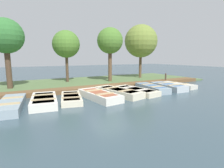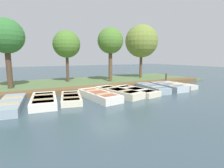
{
  "view_description": "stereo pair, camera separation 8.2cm",
  "coord_description": "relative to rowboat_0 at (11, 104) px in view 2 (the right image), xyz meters",
  "views": [
    {
      "loc": [
        10.72,
        -5.72,
        2.47
      ],
      "look_at": [
        0.41,
        -0.04,
        0.65
      ],
      "focal_mm": 28.0,
      "sensor_mm": 36.0,
      "label": 1
    },
    {
      "loc": [
        10.76,
        -5.65,
        2.47
      ],
      "look_at": [
        0.41,
        -0.04,
        0.65
      ],
      "focal_mm": 28.0,
      "sensor_mm": 36.0,
      "label": 2
    }
  ],
  "objects": [
    {
      "name": "rowboat_3",
      "position": [
        0.3,
        4.55,
        0.02
      ],
      "size": [
        3.45,
        1.57,
        0.44
      ],
      "rotation": [
        0.0,
        0.0,
        0.12
      ],
      "color": "silver",
      "rests_on": "ground_plane"
    },
    {
      "name": "mooring_post_far",
      "position": [
        -2.47,
        12.83,
        0.28
      ],
      "size": [
        0.15,
        0.15,
        0.96
      ],
      "color": "#47382D",
      "rests_on": "ground_plane"
    },
    {
      "name": "rowboat_5",
      "position": [
        0.01,
        7.47,
        -0.02
      ],
      "size": [
        3.55,
        1.67,
        0.36
      ],
      "rotation": [
        0.0,
        0.0,
        0.15
      ],
      "color": "beige",
      "rests_on": "ground_plane"
    },
    {
      "name": "rowboat_7",
      "position": [
        0.03,
        10.56,
        0.02
      ],
      "size": [
        3.02,
        1.36,
        0.44
      ],
      "rotation": [
        0.0,
        0.0,
        -0.06
      ],
      "color": "#B2BCC1",
      "rests_on": "ground_plane"
    },
    {
      "name": "rowboat_8",
      "position": [
        -0.28,
        12.01,
        -0.03
      ],
      "size": [
        2.94,
        1.19,
        0.35
      ],
      "rotation": [
        0.0,
        0.0,
        0.08
      ],
      "color": "beige",
      "rests_on": "ground_plane"
    },
    {
      "name": "dock_walkway",
      "position": [
        -2.53,
        6.05,
        -0.05
      ],
      "size": [
        1.19,
        21.12,
        0.3
      ],
      "color": "brown",
      "rests_on": "ground_plane"
    },
    {
      "name": "park_tree_left",
      "position": [
        -7.04,
        4.6,
        3.44
      ],
      "size": [
        2.53,
        2.53,
        4.93
      ],
      "color": "#4C3828",
      "rests_on": "ground_plane"
    },
    {
      "name": "rowboat_1",
      "position": [
        -0.05,
        1.51,
        -0.0
      ],
      "size": [
        3.25,
        1.69,
        0.4
      ],
      "rotation": [
        0.0,
        0.0,
        -0.15
      ],
      "color": "silver",
      "rests_on": "ground_plane"
    },
    {
      "name": "rowboat_4",
      "position": [
        -0.01,
        6.08,
        0.01
      ],
      "size": [
        3.73,
        1.95,
        0.43
      ],
      "rotation": [
        0.0,
        0.0,
        0.23
      ],
      "color": "beige",
      "rests_on": "ground_plane"
    },
    {
      "name": "park_tree_right",
      "position": [
        -6.52,
        12.92,
        4.03
      ],
      "size": [
        3.66,
        3.66,
        6.08
      ],
      "color": "brown",
      "rests_on": "ground_plane"
    },
    {
      "name": "rowboat_6",
      "position": [
        -0.12,
        9.02,
        0.02
      ],
      "size": [
        3.3,
        1.44,
        0.44
      ],
      "rotation": [
        0.0,
        0.0,
        -0.14
      ],
      "color": "#8C9EA8",
      "rests_on": "ground_plane"
    },
    {
      "name": "park_tree_center",
      "position": [
        -5.44,
        8.38,
        3.75
      ],
      "size": [
        2.47,
        2.47,
        5.25
      ],
      "color": "brown",
      "rests_on": "ground_plane"
    },
    {
      "name": "park_tree_far_left",
      "position": [
        -5.56,
        -0.15,
        3.72
      ],
      "size": [
        2.54,
        2.54,
        5.26
      ],
      "color": "#4C3828",
      "rests_on": "ground_plane"
    },
    {
      "name": "ground_plane",
      "position": [
        -1.14,
        6.05,
        -0.2
      ],
      "size": [
        80.0,
        80.0,
        0.0
      ],
      "primitive_type": "plane",
      "color": "#384C56"
    },
    {
      "name": "rowboat_2",
      "position": [
        -0.05,
        2.98,
        -0.04
      ],
      "size": [
        3.02,
        1.72,
        0.33
      ],
      "rotation": [
        0.0,
        0.0,
        -0.24
      ],
      "color": "beige",
      "rests_on": "ground_plane"
    },
    {
      "name": "shore_bank",
      "position": [
        -6.14,
        6.05,
        -0.14
      ],
      "size": [
        8.0,
        24.0,
        0.12
      ],
      "color": "#567042",
      "rests_on": "ground_plane"
    },
    {
      "name": "rowboat_0",
      "position": [
        0.0,
        0.0,
        0.0
      ],
      "size": [
        3.63,
        1.48,
        0.4
      ],
      "rotation": [
        0.0,
        0.0,
        -0.13
      ],
      "color": "#8C9EA8",
      "rests_on": "ground_plane"
    }
  ]
}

